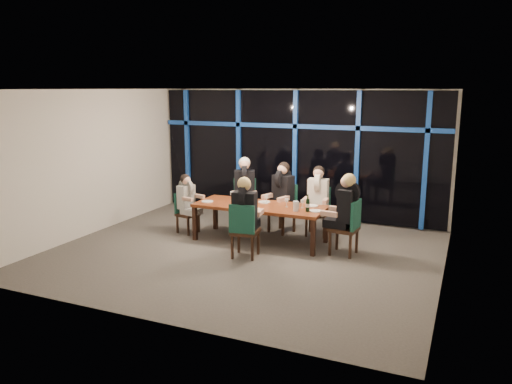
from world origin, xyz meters
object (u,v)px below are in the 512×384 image
Objects in this scene: diner_far_right at (318,191)px; wine_bottle at (308,205)px; chair_far_right at (318,208)px; chair_far_left at (245,200)px; chair_end_right at (349,225)px; chair_near_mid at (244,228)px; diner_far_mid at (282,187)px; chair_end_left at (185,210)px; diner_near_mid at (245,205)px; dining_table at (260,208)px; chair_far_mid at (284,205)px; diner_end_right at (345,202)px; diner_end_left at (187,195)px; water_pitcher at (296,206)px; diner_far_left at (245,182)px.

diner_far_right is 1.02m from wine_bottle.
chair_far_left is at bearing 176.41° from chair_far_right.
chair_near_mid is (-1.69, -0.93, -0.01)m from chair_end_right.
diner_far_right reaches higher than chair_far_left.
chair_near_mid is 3.10× the size of wine_bottle.
chair_end_right is 1.93m from diner_far_mid.
chair_end_left is 0.83× the size of chair_end_right.
chair_far_left is 1.07× the size of diner_near_mid.
chair_end_right is (2.57, -1.03, -0.01)m from chair_far_left.
chair_far_left reaches higher than chair_end_left.
dining_table is 1.33m from chair_far_right.
diner_far_mid is 1.03× the size of diner_far_right.
diner_far_mid is 0.76m from diner_far_right.
chair_end_right is at bearing -158.26° from chair_near_mid.
chair_far_left is 1.67m from chair_far_right.
diner_far_right reaches higher than chair_far_mid.
diner_end_right is at bearing 2.26° from wine_bottle.
dining_table is 2.56× the size of chair_near_mid.
chair_far_right is at bearing -135.17° from chair_end_right.
dining_table is 1.30m from diner_far_right.
chair_end_right is (0.90, -1.08, 0.02)m from chair_far_right.
chair_near_mid is at bearing 90.00° from diner_near_mid.
diner_far_mid is 3.06× the size of wine_bottle.
diner_far_right is 0.98× the size of diner_near_mid.
diner_end_left reaches higher than water_pitcher.
diner_end_right is at bearing -11.74° from diner_far_mid.
chair_far_mid is 1.00× the size of diner_far_left.
chair_end_left is at bearing -162.51° from water_pitcher.
dining_table is 0.86m from diner_far_mid.
diner_far_left is (-2.54, 0.95, 0.43)m from chair_end_right.
chair_far_left is 1.94m from water_pitcher.
diner_near_mid reaches higher than water_pitcher.
chair_far_left is 1.05× the size of diner_end_right.
diner_far_mid is 5.25× the size of water_pitcher.
diner_far_left is 1.29m from diner_end_left.
diner_far_left is at bearing -72.08° from diner_near_mid.
diner_end_right reaches higher than diner_far_mid.
chair_far_right is at bearing -118.52° from chair_near_mid.
chair_end_right is 2.74m from diner_far_left.
chair_far_right is at bearing -56.49° from chair_end_left.
diner_far_right is (0.73, 0.00, 0.38)m from chair_far_mid.
diner_far_mid is at bearing 77.91° from dining_table.
chair_end_right reaches higher than chair_end_left.
dining_table is 7.95× the size of wine_bottle.
wine_bottle is at bearing -141.71° from chair_near_mid.
diner_end_left reaches higher than chair_end_right.
chair_far_left is 2.72m from diner_end_right.
diner_end_left is at bearing -165.49° from diner_far_right.
chair_near_mid is at bearing -134.57° from wine_bottle.
diner_end_left reaches higher than wine_bottle.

